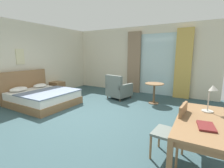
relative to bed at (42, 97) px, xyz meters
The scene contains 15 objects.
ground 2.00m from the bed, ahead, with size 6.69×7.40×0.10m, color #334C51.
wall_back 4.10m from the bed, 60.02° to the left, with size 6.29×0.12×2.79m, color beige.
wall_left 1.59m from the bed, behind, with size 0.12×7.00×2.79m, color beige.
balcony_glass_door 4.49m from the bed, 49.53° to the left, with size 1.52×0.02×2.46m, color silver.
curtain_panel_left 3.87m from the bed, 60.05° to the left, with size 0.57×0.10×2.58m, color #897056.
curtain_panel_right 5.12m from the bed, 40.21° to the left, with size 0.57×0.10×2.58m, color tan.
bed is the anchor object (origin of this frame).
nightstand 1.56m from the bed, 121.17° to the left, with size 0.51×0.46×0.50m.
writing_desk 4.73m from the bed, 10.33° to the right, with size 0.67×1.51×0.77m.
desk_chair 4.35m from the bed, 10.24° to the right, with size 0.47×0.48×0.93m.
desk_lamp 4.81m from the bed, ahead, with size 0.19×0.17×0.43m.
closed_book 4.84m from the bed, 13.25° to the right, with size 0.18×0.29×0.02m, color maroon.
armchair_by_window 2.66m from the bed, 46.94° to the left, with size 0.88×0.89×0.90m.
round_cafe_table 3.74m from the bed, 32.69° to the left, with size 0.61×0.61×0.69m.
framed_picture 1.66m from the bed, behind, with size 0.03×0.28×0.53m.
Camera 1 is at (2.67, -3.25, 1.64)m, focal length 26.02 mm.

